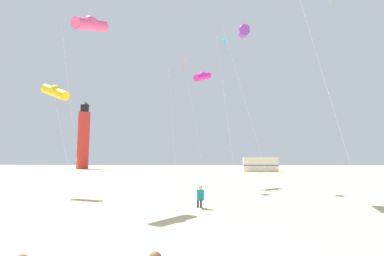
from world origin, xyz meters
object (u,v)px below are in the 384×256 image
(kite_tube_gold, at_px, (55,92))
(kite_tube_magenta, at_px, (202,76))
(kite_tube_violet, at_px, (244,31))
(kite_diamond_cyan, at_px, (225,46))
(kite_flyer_standing, at_px, (200,196))
(rv_van_cream, at_px, (260,165))
(kite_diamond_orange, at_px, (183,65))
(kite_tube_rainbow, at_px, (91,24))
(lighthouse_distant, at_px, (83,137))

(kite_tube_gold, bearing_deg, kite_tube_magenta, 36.93)
(kite_tube_gold, xyz_separation_m, kite_tube_violet, (13.84, -0.52, 4.00))
(kite_diamond_cyan, bearing_deg, kite_flyer_standing, -100.85)
(kite_flyer_standing, bearing_deg, kite_diamond_cyan, -111.72)
(kite_flyer_standing, distance_m, kite_tube_violet, 12.06)
(kite_flyer_standing, distance_m, rv_van_cream, 41.08)
(kite_diamond_orange, relative_size, kite_tube_violet, 0.96)
(kite_tube_rainbow, relative_size, kite_tube_gold, 1.39)
(kite_diamond_cyan, bearing_deg, kite_tube_gold, -157.77)
(kite_tube_magenta, xyz_separation_m, rv_van_cream, (10.30, 26.84, -9.43))
(kite_flyer_standing, distance_m, kite_tube_gold, 13.76)
(kite_tube_gold, bearing_deg, kite_tube_violet, -2.17)
(kite_tube_violet, bearing_deg, kite_flyer_standing, -123.79)
(kite_tube_magenta, distance_m, kite_tube_gold, 13.78)
(kite_diamond_orange, relative_size, lighthouse_distant, 0.69)
(kite_flyer_standing, xyz_separation_m, lighthouse_distant, (-30.66, 51.48, 7.22))
(kite_diamond_orange, xyz_separation_m, rv_van_cream, (11.99, 30.09, -9.50))
(kite_diamond_cyan, relative_size, kite_tube_gold, 1.69)
(kite_tube_violet, distance_m, rv_van_cream, 37.47)
(kite_tube_rainbow, height_order, lighthouse_distant, lighthouse_distant)
(kite_diamond_orange, xyz_separation_m, lighthouse_distant, (-28.76, 41.76, -3.05))
(kite_flyer_standing, height_order, kite_diamond_cyan, kite_diamond_cyan)
(kite_tube_magenta, bearing_deg, lighthouse_distant, 128.34)
(kite_tube_rainbow, xyz_separation_m, kite_tube_magenta, (6.43, 11.84, 0.23))
(kite_tube_rainbow, xyz_separation_m, kite_diamond_cyan, (8.59, 9.06, 2.22))
(kite_tube_gold, bearing_deg, lighthouse_distant, 113.03)
(kite_tube_violet, bearing_deg, kite_tube_rainbow, -161.08)
(kite_diamond_cyan, height_order, kite_tube_violet, kite_diamond_cyan)
(kite_tube_gold, xyz_separation_m, lighthouse_distant, (-19.78, 46.53, 0.41))
(kite_tube_magenta, bearing_deg, kite_tube_gold, -143.07)
(kite_diamond_cyan, distance_m, kite_tube_violet, 6.02)
(kite_diamond_orange, height_order, lighthouse_distant, lighthouse_distant)
(kite_tube_rainbow, distance_m, kite_tube_gold, 6.52)
(kite_tube_gold, distance_m, lighthouse_distant, 50.56)
(kite_diamond_cyan, relative_size, kite_tube_violet, 1.13)
(kite_flyer_standing, height_order, lighthouse_distant, lighthouse_distant)
(kite_diamond_orange, distance_m, rv_van_cream, 33.76)
(kite_tube_magenta, bearing_deg, kite_flyer_standing, -89.08)
(kite_tube_rainbow, bearing_deg, kite_diamond_cyan, 46.52)
(kite_tube_rainbow, xyz_separation_m, rv_van_cream, (16.73, 38.68, -9.20))
(kite_flyer_standing, xyz_separation_m, kite_tube_violet, (2.96, 4.43, 10.82))
(kite_flyer_standing, bearing_deg, kite_diamond_orange, -89.84)
(kite_flyer_standing, bearing_deg, kite_tube_rainbow, -20.59)
(kite_tube_magenta, xyz_separation_m, lighthouse_distant, (-30.45, 38.50, -2.98))
(kite_diamond_cyan, distance_m, lighthouse_distant, 52.84)
(kite_tube_gold, distance_m, kite_tube_violet, 14.42)
(kite_diamond_cyan, relative_size, lighthouse_distant, 0.82)
(kite_tube_rainbow, bearing_deg, kite_diamond_orange, 61.08)
(kite_tube_magenta, relative_size, kite_tube_violet, 0.95)
(lighthouse_distant, relative_size, rv_van_cream, 2.57)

